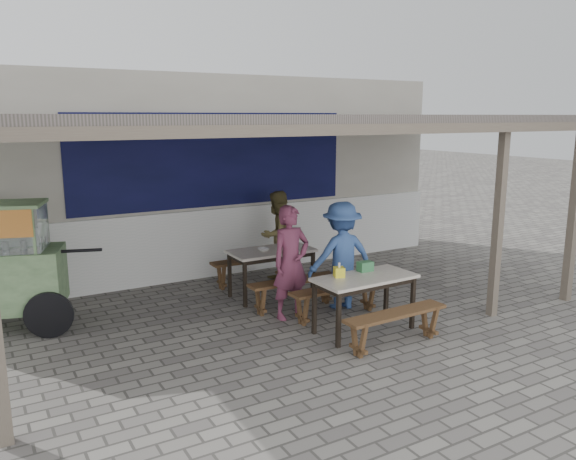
% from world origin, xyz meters
% --- Properties ---
extents(ground, '(60.00, 60.00, 0.00)m').
position_xyz_m(ground, '(0.00, 0.00, 0.00)').
color(ground, slate).
rests_on(ground, ground).
extents(back_wall, '(9.00, 1.28, 3.50)m').
position_xyz_m(back_wall, '(-0.00, 3.58, 1.72)').
color(back_wall, beige).
rests_on(back_wall, ground).
extents(warung_roof, '(9.00, 4.21, 2.81)m').
position_xyz_m(warung_roof, '(0.02, 0.90, 2.71)').
color(warung_roof, '#625854').
rests_on(warung_roof, ground).
extents(table_left, '(1.31, 0.69, 0.75)m').
position_xyz_m(table_left, '(0.04, 1.44, 0.67)').
color(table_left, beige).
rests_on(table_left, ground).
extents(bench_left_street, '(1.41, 0.29, 0.45)m').
position_xyz_m(bench_left_street, '(0.04, 0.74, 0.34)').
color(bench_left_street, brown).
rests_on(bench_left_street, ground).
extents(bench_left_wall, '(1.41, 0.29, 0.45)m').
position_xyz_m(bench_left_wall, '(0.04, 2.15, 0.34)').
color(bench_left_wall, brown).
rests_on(bench_left_wall, ground).
extents(table_right, '(1.36, 0.68, 0.75)m').
position_xyz_m(table_right, '(0.39, -0.47, 0.67)').
color(table_right, beige).
rests_on(table_right, ground).
extents(bench_right_street, '(1.45, 0.32, 0.45)m').
position_xyz_m(bench_right_street, '(0.41, -1.08, 0.34)').
color(bench_right_street, brown).
rests_on(bench_right_street, ground).
extents(bench_right_wall, '(1.45, 0.32, 0.45)m').
position_xyz_m(bench_right_wall, '(0.38, 0.14, 0.34)').
color(bench_right_wall, brown).
rests_on(bench_right_wall, ground).
extents(vendor_cart, '(2.19, 1.28, 1.71)m').
position_xyz_m(vendor_cart, '(-3.70, 1.92, 0.93)').
color(vendor_cart, '#81A66F').
rests_on(vendor_cart, ground).
extents(patron_street_side, '(0.61, 0.43, 1.60)m').
position_xyz_m(patron_street_side, '(-0.18, 0.46, 0.80)').
color(patron_street_side, '#6A2D46').
rests_on(patron_street_side, ground).
extents(patron_wall_side, '(0.91, 0.82, 1.53)m').
position_xyz_m(patron_wall_side, '(0.64, 2.35, 0.76)').
color(patron_wall_side, brown).
rests_on(patron_wall_side, ground).
extents(patron_right_table, '(1.10, 0.73, 1.59)m').
position_xyz_m(patron_right_table, '(0.67, 0.46, 0.79)').
color(patron_right_table, '#395BA0').
rests_on(patron_right_table, ground).
extents(tissue_box, '(0.16, 0.16, 0.13)m').
position_xyz_m(tissue_box, '(0.09, -0.32, 0.81)').
color(tissue_box, yellow).
rests_on(tissue_box, table_right).
extents(donation_box, '(0.20, 0.14, 0.13)m').
position_xyz_m(donation_box, '(0.55, -0.27, 0.82)').
color(donation_box, '#367A48').
rests_on(donation_box, table_right).
extents(condiment_jar, '(0.08, 0.08, 0.09)m').
position_xyz_m(condiment_jar, '(0.35, 1.50, 0.80)').
color(condiment_jar, silver).
rests_on(condiment_jar, table_left).
extents(condiment_bowl, '(0.17, 0.17, 0.04)m').
position_xyz_m(condiment_bowl, '(-0.10, 1.45, 0.77)').
color(condiment_bowl, silver).
rests_on(condiment_bowl, table_left).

